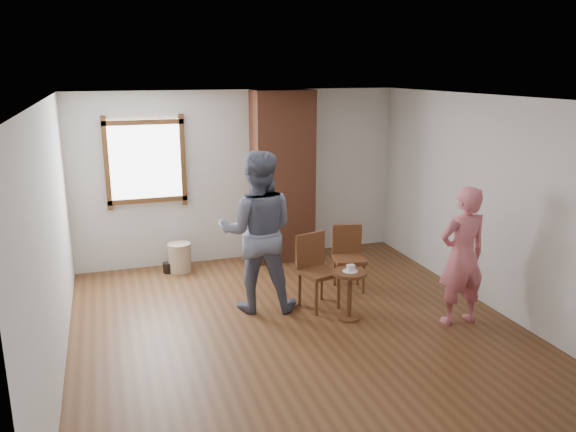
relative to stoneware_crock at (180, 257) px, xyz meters
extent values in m
plane|color=brown|center=(1.02, -2.40, -0.21)|extent=(5.50, 5.50, 0.00)
cube|color=silver|center=(1.02, 0.35, 1.09)|extent=(5.00, 0.04, 2.60)
cube|color=silver|center=(-1.48, -2.40, 1.09)|extent=(0.04, 5.50, 2.60)
cube|color=silver|center=(3.52, -2.40, 1.09)|extent=(0.04, 5.50, 2.60)
cube|color=white|center=(1.02, -2.40, 2.39)|extent=(5.00, 5.50, 0.04)
cube|color=brown|center=(-0.38, 0.31, 1.39)|extent=(1.14, 0.06, 1.34)
cube|color=white|center=(-0.38, 0.33, 1.39)|extent=(1.00, 0.02, 1.20)
cube|color=brown|center=(1.62, 0.10, 1.09)|extent=(0.90, 0.50, 2.60)
cylinder|color=#C4A98D|center=(0.00, 0.00, 0.00)|extent=(0.36, 0.36, 0.43)
cylinder|color=black|center=(-0.17, 0.00, -0.14)|extent=(0.16, 0.16, 0.15)
cube|color=brown|center=(1.48, -1.84, 0.25)|extent=(0.53, 0.53, 0.05)
cylinder|color=brown|center=(1.36, -2.06, 0.02)|extent=(0.04, 0.04, 0.46)
cylinder|color=brown|center=(1.69, -1.96, 0.02)|extent=(0.04, 0.04, 0.46)
cylinder|color=brown|center=(1.26, -1.72, 0.02)|extent=(0.04, 0.04, 0.46)
cylinder|color=brown|center=(1.60, -1.63, 0.02)|extent=(0.04, 0.04, 0.46)
cube|color=brown|center=(1.42, -1.65, 0.48)|extent=(0.42, 0.16, 0.46)
cube|color=brown|center=(2.07, -1.43, 0.22)|extent=(0.48, 0.48, 0.05)
cylinder|color=brown|center=(1.87, -1.55, 0.00)|extent=(0.04, 0.04, 0.43)
cylinder|color=brown|center=(2.19, -1.62, 0.00)|extent=(0.04, 0.04, 0.43)
cylinder|color=brown|center=(1.94, -1.23, 0.00)|extent=(0.04, 0.04, 0.43)
cylinder|color=brown|center=(2.26, -1.30, 0.00)|extent=(0.04, 0.04, 0.43)
cube|color=brown|center=(2.11, -1.25, 0.43)|extent=(0.40, 0.12, 0.43)
cylinder|color=brown|center=(1.69, -2.26, 0.37)|extent=(0.40, 0.40, 0.04)
cylinder|color=brown|center=(1.69, -2.26, 0.08)|extent=(0.06, 0.06, 0.54)
cylinder|color=brown|center=(1.69, -2.26, -0.20)|extent=(0.28, 0.28, 0.03)
cylinder|color=white|center=(1.69, -2.26, 0.39)|extent=(0.18, 0.18, 0.01)
cube|color=silver|center=(1.70, -2.26, 0.42)|extent=(0.08, 0.07, 0.06)
imported|color=#121832|center=(0.76, -1.61, 0.78)|extent=(1.14, 1.00, 1.98)
imported|color=#DF6F7C|center=(2.87, -2.75, 0.61)|extent=(0.60, 0.40, 1.64)
camera|label=1|loc=(-0.94, -7.91, 2.69)|focal=35.00mm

